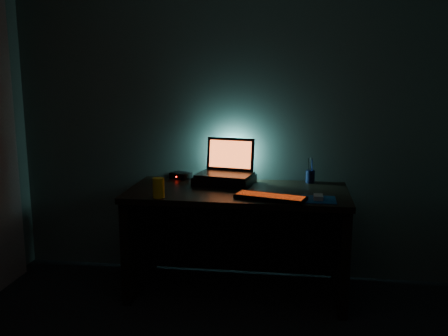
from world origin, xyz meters
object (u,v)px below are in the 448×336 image
object	(u,v)px
mouse	(318,197)
juice_glass	(159,188)
laptop	(227,166)
pen_cup	(310,176)
router	(181,175)
keyboard	(270,197)

from	to	relation	value
mouse	juice_glass	world-z (taller)	juice_glass
laptop	mouse	bearing A→B (deg)	-21.96
pen_cup	router	size ratio (longest dim) A/B	0.54
laptop	pen_cup	bearing A→B (deg)	18.51
juice_glass	router	world-z (taller)	juice_glass
router	laptop	bearing A→B (deg)	10.30
juice_glass	router	bearing A→B (deg)	88.93
mouse	keyboard	bearing A→B (deg)	-174.75
laptop	router	xyz separation A→B (m)	(-0.36, 0.09, -0.10)
keyboard	router	world-z (taller)	router
keyboard	mouse	distance (m)	0.30
laptop	juice_glass	size ratio (longest dim) A/B	3.30
mouse	juice_glass	size ratio (longest dim) A/B	0.73
keyboard	pen_cup	distance (m)	0.58
mouse	router	world-z (taller)	router
router	keyboard	bearing A→B (deg)	-13.01
laptop	juice_glass	distance (m)	0.62
laptop	juice_glass	world-z (taller)	laptop
keyboard	juice_glass	bearing A→B (deg)	-160.04
laptop	juice_glass	bearing A→B (deg)	-116.40
keyboard	mouse	world-z (taller)	mouse
mouse	router	distance (m)	1.12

